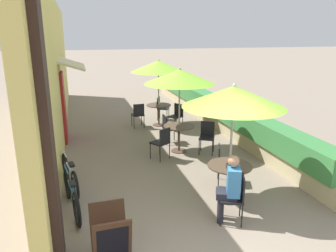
# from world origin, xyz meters

# --- Properties ---
(cafe_facade_wall) EXTENTS (0.98, 14.26, 4.20)m
(cafe_facade_wall) POSITION_xyz_m (-2.54, 6.99, 2.09)
(cafe_facade_wall) COLOR #E0CC6B
(cafe_facade_wall) RESTS_ON ground_plane
(planter_hedge) EXTENTS (0.60, 13.26, 1.01)m
(planter_hedge) POSITION_xyz_m (2.75, 7.03, 0.54)
(planter_hedge) COLOR tan
(planter_hedge) RESTS_ON ground_plane
(patio_table_near) EXTENTS (0.87, 0.87, 0.75)m
(patio_table_near) POSITION_xyz_m (0.80, 1.60, 0.57)
(patio_table_near) COLOR brown
(patio_table_near) RESTS_ON ground_plane
(patio_umbrella_near) EXTENTS (1.91, 1.91, 2.35)m
(patio_umbrella_near) POSITION_xyz_m (0.80, 1.60, 2.11)
(patio_umbrella_near) COLOR #B7B7BC
(patio_umbrella_near) RESTS_ON ground_plane
(cafe_chair_near_left) EXTENTS (0.52, 0.52, 0.87)m
(cafe_chair_near_left) POSITION_xyz_m (0.58, 0.86, 0.52)
(cafe_chair_near_left) COLOR black
(cafe_chair_near_left) RESTS_ON ground_plane
(seated_patron_near_left) EXTENTS (0.49, 0.45, 1.25)m
(seated_patron_near_left) POSITION_xyz_m (0.47, 0.90, 0.69)
(seated_patron_near_left) COLOR #23232D
(seated_patron_near_left) RESTS_ON ground_plane
(cafe_chair_near_right) EXTENTS (0.52, 0.52, 0.87)m
(cafe_chair_near_right) POSITION_xyz_m (1.03, 2.34, 0.52)
(cafe_chair_near_right) COLOR black
(cafe_chair_near_right) RESTS_ON ground_plane
(patio_table_mid) EXTENTS (0.87, 0.87, 0.75)m
(patio_table_mid) POSITION_xyz_m (0.69, 4.53, 0.57)
(patio_table_mid) COLOR brown
(patio_table_mid) RESTS_ON ground_plane
(patio_umbrella_mid) EXTENTS (1.91, 1.91, 2.35)m
(patio_umbrella_mid) POSITION_xyz_m (0.69, 4.53, 2.11)
(patio_umbrella_mid) COLOR #B7B7BC
(patio_umbrella_mid) RESTS_ON ground_plane
(cafe_chair_mid_left) EXTENTS (0.55, 0.55, 0.87)m
(cafe_chair_mid_left) POSITION_xyz_m (0.07, 4.05, 0.52)
(cafe_chair_mid_left) COLOR black
(cafe_chair_mid_left) RESTS_ON ground_plane
(cafe_chair_mid_right) EXTENTS (0.54, 0.54, 0.87)m
(cafe_chair_mid_right) POSITION_xyz_m (1.41, 4.23, 0.52)
(cafe_chair_mid_right) COLOR black
(cafe_chair_mid_right) RESTS_ON ground_plane
(cafe_chair_mid_back) EXTENTS (0.41, 0.41, 0.87)m
(cafe_chair_mid_back) POSITION_xyz_m (0.58, 5.30, 0.52)
(cafe_chair_mid_back) COLOR black
(cafe_chair_mid_back) RESTS_ON ground_plane
(patio_table_far) EXTENTS (0.87, 0.87, 0.75)m
(patio_table_far) POSITION_xyz_m (0.79, 7.28, 0.57)
(patio_table_far) COLOR brown
(patio_table_far) RESTS_ON ground_plane
(patio_umbrella_far) EXTENTS (1.91, 1.91, 2.35)m
(patio_umbrella_far) POSITION_xyz_m (0.79, 7.28, 2.11)
(patio_umbrella_far) COLOR #B7B7BC
(patio_umbrella_far) RESTS_ON ground_plane
(cafe_chair_far_left) EXTENTS (0.55, 0.55, 0.87)m
(cafe_chair_far_left) POSITION_xyz_m (1.28, 6.68, 0.52)
(cafe_chair_far_left) COLOR black
(cafe_chair_far_left) RESTS_ON ground_plane
(cafe_chair_far_right) EXTENTS (0.54, 0.54, 0.87)m
(cafe_chair_far_right) POSITION_xyz_m (1.07, 8.01, 0.52)
(cafe_chair_far_right) COLOR black
(cafe_chair_far_right) RESTS_ON ground_plane
(cafe_chair_far_back) EXTENTS (0.42, 0.42, 0.87)m
(cafe_chair_far_back) POSITION_xyz_m (0.02, 7.16, 0.52)
(cafe_chair_far_back) COLOR black
(cafe_chair_far_back) RESTS_ON ground_plane
(coffee_cup_far) EXTENTS (0.07, 0.07, 0.09)m
(coffee_cup_far) POSITION_xyz_m (0.76, 7.36, 0.80)
(coffee_cup_far) COLOR #232328
(coffee_cup_far) RESTS_ON patio_table_far
(bicycle_leaning) EXTENTS (0.33, 1.73, 0.71)m
(bicycle_leaning) POSITION_xyz_m (-2.20, 2.00, 0.33)
(bicycle_leaning) COLOR black
(bicycle_leaning) RESTS_ON ground_plane
(bicycle_second) EXTENTS (0.39, 1.69, 0.68)m
(bicycle_second) POSITION_xyz_m (-2.24, 2.99, 0.32)
(bicycle_second) COLOR black
(bicycle_second) RESTS_ON ground_plane
(menu_board) EXTENTS (0.56, 0.65, 0.89)m
(menu_board) POSITION_xyz_m (-1.65, 0.28, 0.44)
(menu_board) COLOR #422819
(menu_board) RESTS_ON ground_plane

